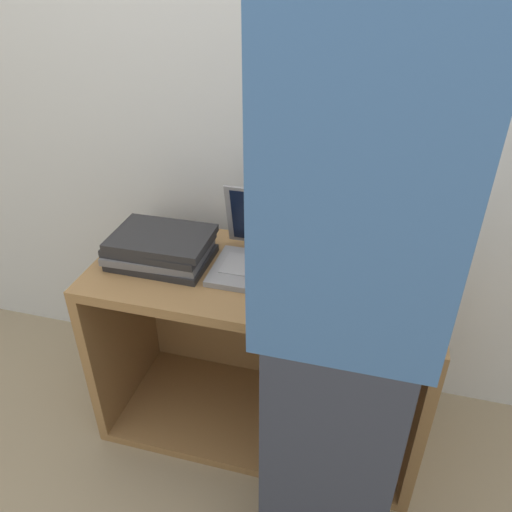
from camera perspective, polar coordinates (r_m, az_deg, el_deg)
The scene contains 7 objects.
ground_plane at distance 1.99m, azimuth -1.48°, elevation -23.65°, with size 12.00×12.00×0.00m, color gray.
wall_back at distance 1.78m, azimuth 3.87°, elevation 17.62°, with size 8.00×0.05×2.40m.
cart at distance 1.93m, azimuth 1.12°, elevation -9.84°, with size 1.16×0.52×0.71m.
laptop_open at distance 1.66m, azimuth 1.12°, elevation 0.23°, with size 0.33×0.29×0.25m.
laptop_stack_left at distance 1.73m, azimuth -10.85°, elevation 0.96°, with size 0.35×0.25×0.10m.
laptop_stack_right at distance 1.57m, azimuth 13.45°, elevation -1.22°, with size 0.36×0.25×0.18m.
person at distance 1.13m, azimuth 10.18°, elevation -7.26°, with size 0.40×0.54×1.83m.
Camera 1 is at (0.33, -1.06, 1.65)m, focal length 35.00 mm.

